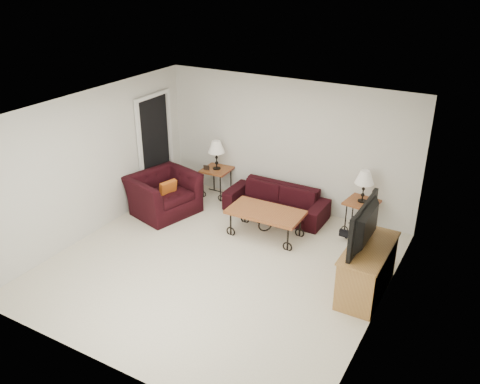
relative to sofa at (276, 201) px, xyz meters
name	(u,v)px	position (x,y,z in m)	size (l,w,h in m)	color
ground	(218,265)	(-0.03, -2.02, -0.28)	(5.00, 5.00, 0.00)	silver
wall_back	(287,145)	(-0.03, 0.48, 0.97)	(5.00, 0.02, 2.50)	silver
wall_front	(96,279)	(-0.03, -4.52, 0.97)	(5.00, 0.02, 2.50)	silver
wall_left	(93,163)	(-2.53, -2.02, 0.97)	(0.02, 5.00, 2.50)	silver
wall_right	(385,235)	(2.47, -2.02, 0.97)	(0.02, 5.00, 2.50)	silver
ceiling	(215,112)	(-0.03, -2.02, 2.22)	(5.00, 5.00, 0.00)	white
doorway	(155,148)	(-2.50, -0.37, 0.74)	(0.08, 0.94, 2.04)	black
sofa	(276,201)	(0.00, 0.00, 0.00)	(1.93, 0.76, 0.56)	black
side_table_left	(217,182)	(-1.42, 0.18, 0.01)	(0.54, 0.54, 0.59)	#915C25
side_table_right	(360,216)	(1.57, 0.18, 0.01)	(0.53, 0.53, 0.58)	#915C25
lamp_left	(216,155)	(-1.42, 0.18, 0.60)	(0.33, 0.33, 0.59)	black
lamp_right	(364,186)	(1.57, 0.18, 0.58)	(0.33, 0.33, 0.58)	black
photo_frame_left	(206,168)	(-1.57, 0.03, 0.36)	(0.12, 0.02, 0.10)	black
photo_frame_right	(368,204)	(1.72, 0.03, 0.34)	(0.12, 0.02, 0.10)	black
coffee_table	(265,223)	(0.19, -0.81, -0.04)	(1.29, 0.70, 0.48)	#915C25
armchair	(164,194)	(-1.91, -0.95, 0.10)	(1.17, 1.03, 0.76)	black
throw_pillow	(168,190)	(-1.76, -1.00, 0.24)	(0.35, 0.09, 0.35)	#C06418
tv_stand	(367,270)	(2.20, -1.57, 0.10)	(0.53, 1.27, 0.76)	#A9823E
television	(371,226)	(2.18, -1.57, 0.80)	(1.13, 0.15, 0.65)	black
backpack	(347,229)	(1.47, -0.22, -0.09)	(0.30, 0.23, 0.39)	black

